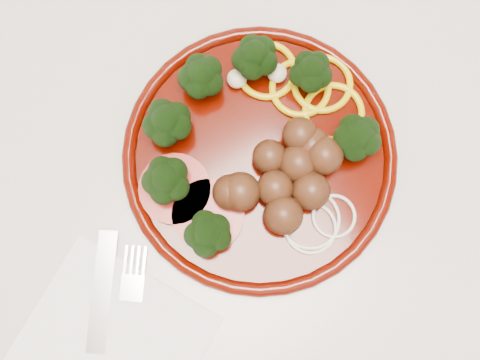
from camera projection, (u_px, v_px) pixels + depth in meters
counter at (182, 249)px, 1.04m from camera, size 2.40×0.60×0.90m
plate at (258, 151)px, 0.59m from camera, size 0.28×0.28×0.06m
napkin at (107, 351)px, 0.58m from camera, size 0.22×0.22×0.00m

